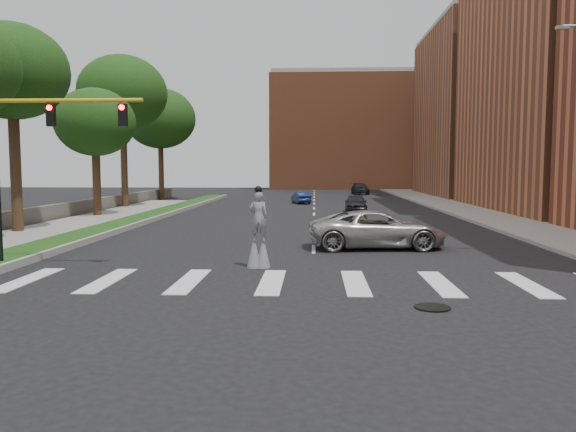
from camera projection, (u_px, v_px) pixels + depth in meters
The scene contains 19 objects.
ground_plane at pixel (313, 290), 16.23m from camera, with size 160.00×160.00×0.00m, color black.
grass_median at pixel (138, 219), 36.66m from camera, with size 2.00×60.00×0.25m, color #184112.
median_curb at pixel (154, 219), 36.61m from camera, with size 0.20×60.00×0.28m, color gray.
sidewalk_left at pixel (11, 239), 26.85m from camera, with size 4.00×60.00×0.18m, color gray.
sidewalk_right at pixel (487, 215), 40.51m from camera, with size 5.00×90.00×0.18m, color gray.
stone_wall at pixel (69, 210), 38.87m from camera, with size 0.50×56.00×1.10m, color #565149.
manhole at pixel (432, 307), 14.10m from camera, with size 0.90×0.90×0.04m, color black.
building_far at pixel (496, 114), 68.06m from camera, with size 16.00×22.00×20.00m, color brown.
building_backdrop at pixel (351, 134), 92.78m from camera, with size 26.00×14.00×18.00m, color #9D5231.
traffic_signal at pixel (30, 149), 19.31m from camera, with size 5.30×0.23×6.20m.
stilt_performer at pixel (259, 235), 19.70m from camera, with size 0.84×0.53×2.88m.
suv_crossing at pixel (377, 229), 24.50m from camera, with size 2.74×5.94×1.65m, color #AEABA4.
car_near at pixel (356, 203), 43.70m from camera, with size 1.68×4.18×1.42m, color black.
car_mid at pixel (301, 197), 54.42m from camera, with size 1.24×3.57×1.18m, color #16274E.
car_far at pixel (360, 189), 73.04m from camera, with size 2.00×4.91×1.42m, color black.
tree_2 at pixel (12, 72), 28.89m from camera, with size 5.81×5.81×10.93m.
tree_3 at pixel (95, 123), 38.86m from camera, with size 5.53×5.53×8.99m.
tree_4 at pixel (122, 94), 46.97m from camera, with size 7.44×7.44×12.87m.
tree_5 at pixel (160, 119), 59.69m from camera, with size 7.52×7.52×11.88m.
Camera 1 is at (0.02, -16.00, 3.54)m, focal length 35.00 mm.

